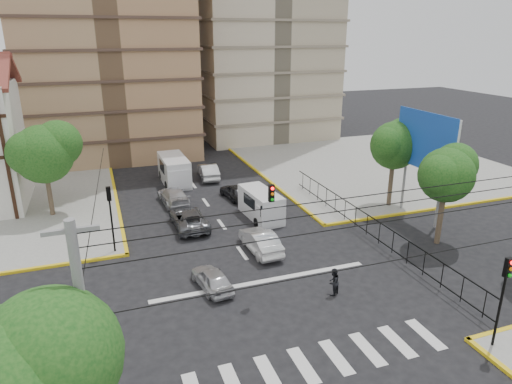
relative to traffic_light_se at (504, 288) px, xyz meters
name	(u,v)px	position (x,y,z in m)	size (l,w,h in m)	color
ground	(270,292)	(-7.80, 7.80, -3.11)	(160.00, 160.00, 0.00)	black
sidewalk_ne	(375,165)	(12.20, 27.80, -3.04)	(26.00, 26.00, 0.15)	gray
crosswalk_stripes	(320,361)	(-7.80, 1.80, -3.11)	(12.00, 2.40, 0.01)	silver
stop_line	(263,281)	(-7.80, 9.00, -3.11)	(13.00, 0.40, 0.01)	silver
park_fence	(366,237)	(1.20, 12.30, -3.11)	(0.10, 22.50, 1.66)	black
billboard	(426,143)	(6.65, 13.80, 2.89)	(0.36, 6.20, 8.10)	slate
tree_park_a	(448,172)	(5.28, 9.81, 1.90)	(4.41, 3.60, 6.83)	#473828
tree_park_c	(396,143)	(6.29, 16.81, 2.22)	(4.65, 3.80, 7.25)	#473828
tree_tudor	(44,151)	(-19.70, 23.81, 2.11)	(5.39, 4.40, 7.43)	#473828
traffic_light_se	(504,288)	(0.00, 0.00, 0.00)	(0.28, 0.22, 4.40)	black
traffic_light_nw	(110,208)	(-15.60, 15.60, 0.00)	(0.28, 0.22, 4.40)	black
traffic_light_hanging	(287,205)	(-7.80, 5.76, 2.79)	(18.00, 9.12, 0.92)	black
utility_pole_sw	(90,363)	(-16.80, -1.20, 1.65)	(1.40, 0.28, 9.00)	slate
van_right_lane	(262,206)	(-4.56, 17.84, -2.06)	(2.29, 4.94, 2.16)	silver
van_left_lane	(175,171)	(-9.32, 28.75, -1.88)	(2.35, 5.67, 2.54)	silver
car_silver_front_left	(212,278)	(-10.72, 9.27, -2.50)	(1.43, 3.57, 1.21)	silver
car_white_front_right	(260,241)	(-6.59, 12.68, -2.39)	(1.54, 4.40, 1.45)	silver
car_grey_mid_left	(189,219)	(-10.19, 18.08, -2.43)	(2.28, 4.94, 1.37)	slate
car_silver_rear_left	(173,196)	(-10.40, 23.42, -2.42)	(1.93, 4.75, 1.38)	silver
car_darkgrey_mid_right	(235,192)	(-5.19, 22.85, -2.47)	(1.52, 3.79, 1.29)	black
car_white_rear_right	(208,171)	(-5.96, 29.28, -2.36)	(1.60, 4.58, 1.51)	silver
pedestrian_crosswalk	(333,282)	(-4.67, 6.40, -2.33)	(0.76, 0.59, 1.57)	black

